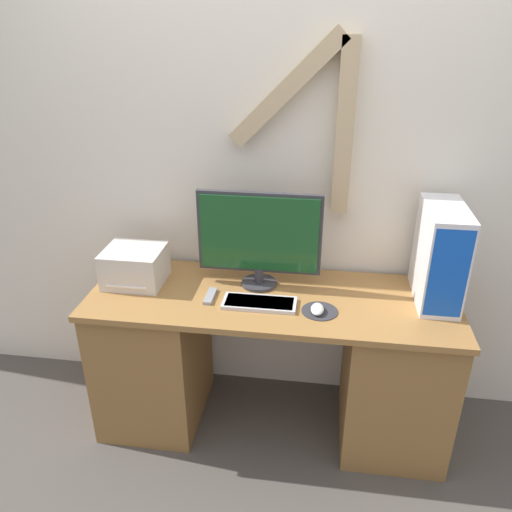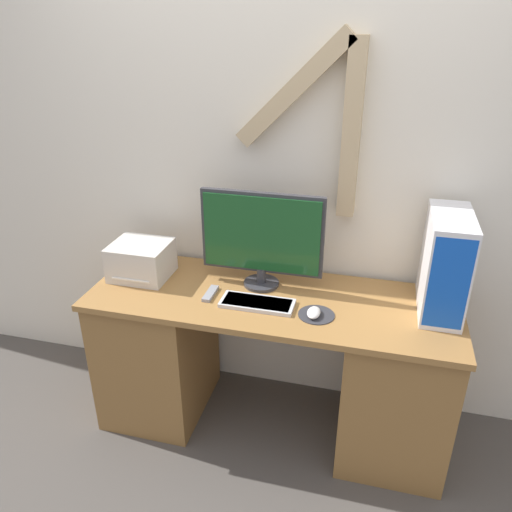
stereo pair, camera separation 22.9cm
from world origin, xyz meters
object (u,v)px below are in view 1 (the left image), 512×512
at_px(monitor, 259,236).
at_px(remote_control, 210,296).
at_px(printer, 135,266).
at_px(keyboard, 259,303).
at_px(computer_tower, 440,255).
at_px(mouse, 317,309).

xyz_separation_m(monitor, remote_control, (-0.21, -0.16, -0.25)).
distance_m(monitor, printer, 0.64).
bearing_deg(remote_control, printer, 165.99).
bearing_deg(remote_control, monitor, 37.69).
height_order(keyboard, remote_control, keyboard).
xyz_separation_m(computer_tower, remote_control, (-1.04, -0.14, -0.22)).
distance_m(mouse, computer_tower, 0.61).
bearing_deg(printer, keyboard, -11.68).
bearing_deg(keyboard, printer, 168.32).
distance_m(mouse, printer, 0.92).
bearing_deg(computer_tower, monitor, 178.59).
distance_m(computer_tower, remote_control, 1.07).
xyz_separation_m(printer, remote_control, (0.40, -0.10, -0.08)).
bearing_deg(printer, computer_tower, 1.69).
xyz_separation_m(mouse, remote_control, (-0.50, 0.06, -0.01)).
bearing_deg(mouse, remote_control, 172.90).
height_order(keyboard, computer_tower, computer_tower).
xyz_separation_m(monitor, mouse, (0.29, -0.23, -0.24)).
xyz_separation_m(mouse, printer, (-0.91, 0.16, 0.07)).
relative_size(keyboard, printer, 1.19).
relative_size(monitor, printer, 2.09).
distance_m(keyboard, remote_control, 0.24).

